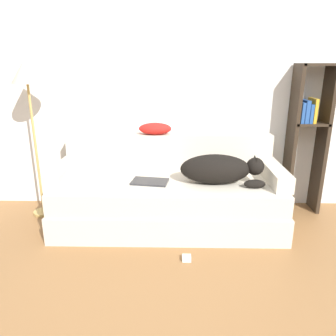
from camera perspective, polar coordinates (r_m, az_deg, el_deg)
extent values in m
cube|color=white|center=(3.45, 1.69, 15.28)|extent=(7.51, 0.06, 2.70)
cube|color=beige|center=(3.19, 0.04, -7.72)|extent=(2.11, 0.86, 0.25)
cube|color=beige|center=(3.09, 0.03, -3.96)|extent=(2.07, 0.82, 0.21)
cube|color=beige|center=(3.35, 0.15, 2.89)|extent=(2.07, 0.15, 0.36)
cube|color=beige|center=(3.20, -17.76, -0.74)|extent=(0.15, 0.67, 0.14)
cube|color=beige|center=(3.17, 18.02, -0.97)|extent=(0.15, 0.67, 0.14)
ellipsoid|color=black|center=(2.97, 8.20, -0.19)|extent=(0.63, 0.27, 0.27)
sphere|color=black|center=(3.03, 14.94, 0.27)|extent=(0.16, 0.16, 0.16)
cone|color=black|center=(2.97, 15.23, 1.12)|extent=(0.06, 0.06, 0.07)
cone|color=black|center=(3.05, 14.85, 1.59)|extent=(0.06, 0.06, 0.07)
ellipsoid|color=black|center=(2.95, 14.85, -2.71)|extent=(0.19, 0.07, 0.08)
cube|color=#2D2D30|center=(3.00, -3.18, -2.38)|extent=(0.35, 0.25, 0.02)
ellipsoid|color=red|center=(3.28, -2.27, 6.86)|extent=(0.32, 0.20, 0.11)
cube|color=#2D2319|center=(3.55, 20.66, 4.46)|extent=(0.04, 0.26, 1.50)
cube|color=#2D2319|center=(3.67, 25.28, 4.29)|extent=(0.04, 0.26, 1.50)
cube|color=#2D2319|center=(3.53, 24.50, 16.09)|extent=(0.33, 0.26, 0.02)
cube|color=#2D2319|center=(3.58, 23.35, 7.18)|extent=(0.33, 0.26, 0.02)
cube|color=#234C93|center=(3.51, 22.00, 9.02)|extent=(0.03, 0.20, 0.20)
cube|color=#234C93|center=(3.52, 22.65, 9.12)|extent=(0.04, 0.20, 0.22)
cube|color=#234C93|center=(3.54, 23.24, 8.80)|extent=(0.03, 0.20, 0.18)
cube|color=gold|center=(3.55, 23.83, 9.17)|extent=(0.03, 0.20, 0.23)
cylinder|color=tan|center=(3.70, -20.80, -7.17)|extent=(0.21, 0.21, 0.02)
cylinder|color=tan|center=(3.49, -21.98, 2.76)|extent=(0.02, 0.02, 1.30)
cone|color=beige|center=(3.39, -23.50, 15.26)|extent=(0.28, 0.28, 0.22)
cube|color=white|center=(2.71, 3.26, -15.39)|extent=(0.07, 0.07, 0.04)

